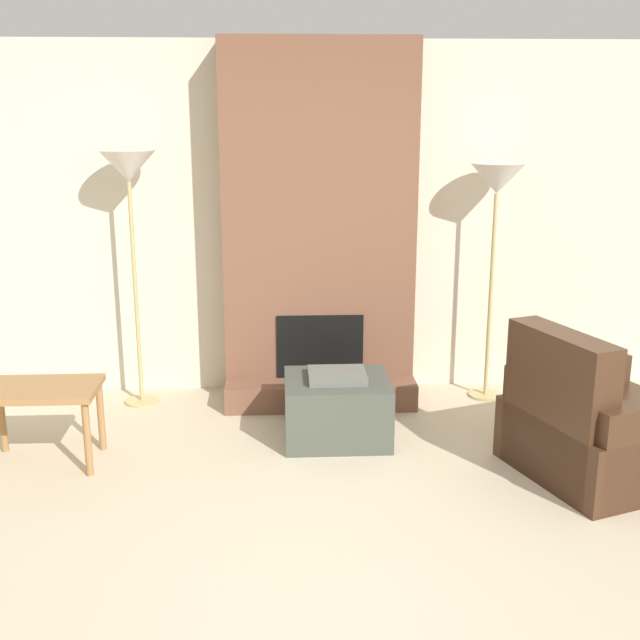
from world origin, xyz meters
TOP-DOWN VIEW (x-y plane):
  - ground_plane at (0.00, 0.00)m, footprint 24.00×24.00m
  - wall_back at (0.00, 2.76)m, footprint 7.41×0.06m
  - fireplace at (0.00, 2.54)m, footprint 1.39×0.60m
  - ottoman at (0.08, 1.70)m, footprint 0.68×0.59m
  - armchair at (1.58, 1.09)m, footprint 1.22×1.19m
  - side_table at (-1.75, 1.41)m, footprint 0.70×0.46m
  - floor_lamp_left at (-1.33, 2.43)m, footprint 0.39×0.39m
  - floor_lamp_right at (1.26, 2.43)m, footprint 0.39×0.39m

SIDE VIEW (x-z plane):
  - ground_plane at x=0.00m, z-range 0.00..0.00m
  - ottoman at x=0.08m, z-range -0.02..0.45m
  - armchair at x=1.58m, z-range -0.18..0.73m
  - side_table at x=-1.75m, z-range 0.18..0.68m
  - fireplace at x=0.00m, z-range -0.07..2.53m
  - wall_back at x=0.00m, z-range 0.00..2.60m
  - floor_lamp_right at x=1.26m, z-range 0.68..2.43m
  - floor_lamp_left at x=-1.33m, z-range 0.72..2.56m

